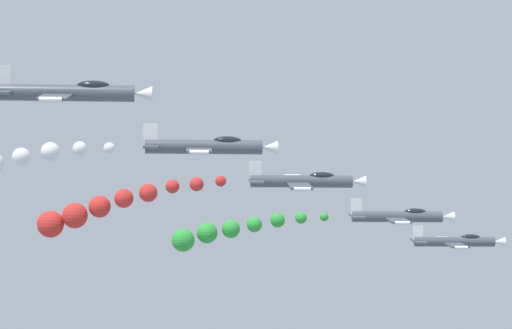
% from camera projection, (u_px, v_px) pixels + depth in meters
% --- Properties ---
extents(airplane_lead, '(9.49, 10.35, 2.82)m').
position_uv_depth(airplane_lead, '(456.00, 241.00, 118.85)').
color(airplane_lead, '#474C56').
extents(airplane_left_inner, '(9.47, 10.35, 2.89)m').
position_uv_depth(airplane_left_inner, '(399.00, 216.00, 106.04)').
color(airplane_left_inner, '#474C56').
extents(smoke_trail_left_inner, '(3.42, 15.42, 3.99)m').
position_uv_depth(smoke_trail_left_inner, '(222.00, 232.00, 103.53)').
color(smoke_trail_left_inner, green).
extents(airplane_right_inner, '(9.39, 10.35, 3.09)m').
position_uv_depth(airplane_right_inner, '(303.00, 181.00, 94.07)').
color(airplane_right_inner, '#474C56').
extents(smoke_trail_right_inner, '(2.50, 16.42, 5.46)m').
position_uv_depth(smoke_trail_right_inner, '(96.00, 209.00, 92.95)').
color(smoke_trail_right_inner, red).
extents(airplane_left_outer, '(9.44, 10.35, 2.98)m').
position_uv_depth(airplane_left_outer, '(206.00, 147.00, 82.22)').
color(airplane_left_outer, '#474C56').
extents(airplane_right_outer, '(9.33, 10.35, 3.22)m').
position_uv_depth(airplane_right_outer, '(68.00, 93.00, 70.49)').
color(airplane_right_outer, '#474C56').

